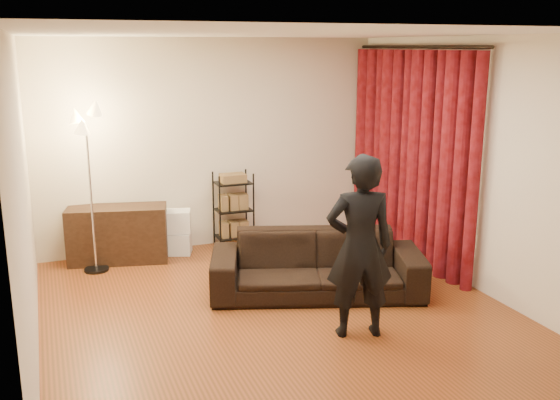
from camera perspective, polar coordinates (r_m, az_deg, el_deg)
name	(u,v)px	position (r m, az deg, el deg)	size (l,w,h in m)	color
floor	(281,315)	(6.27, 0.13, -10.51)	(5.00, 5.00, 0.00)	brown
ceiling	(282,33)	(5.71, 0.15, 14.99)	(5.00, 5.00, 0.00)	white
wall_back	(212,144)	(8.19, -6.22, 5.10)	(5.00, 5.00, 0.00)	beige
wall_front	(439,269)	(3.71, 14.32, -6.11)	(5.00, 5.00, 0.00)	beige
wall_left	(23,203)	(5.47, -22.41, -0.29)	(5.00, 5.00, 0.00)	beige
wall_right	(479,166)	(6.96, 17.70, 2.97)	(5.00, 5.00, 0.00)	beige
curtain_rod	(418,47)	(7.70, 12.46, 13.51)	(0.04, 0.04, 2.65)	black
curtain	(410,157)	(7.80, 11.84, 3.90)	(0.22, 2.65, 2.55)	maroon
sofa	(317,264)	(6.69, 3.40, -5.90)	(2.24, 0.87, 0.65)	black
person	(360,247)	(5.63, 7.29, -4.27)	(0.62, 0.41, 1.69)	black
media_cabinet	(118,234)	(7.91, -14.60, -3.04)	(1.19, 0.44, 0.69)	#321F13
storage_boxes	(177,232)	(8.05, -9.36, -2.93)	(0.34, 0.28, 0.57)	silver
wire_shelf	(233,210)	(8.20, -4.28, -0.91)	(0.45, 0.32, 1.00)	black
floor_lamp	(91,191)	(7.49, -16.92, 0.75)	(0.35, 0.35, 1.93)	silver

